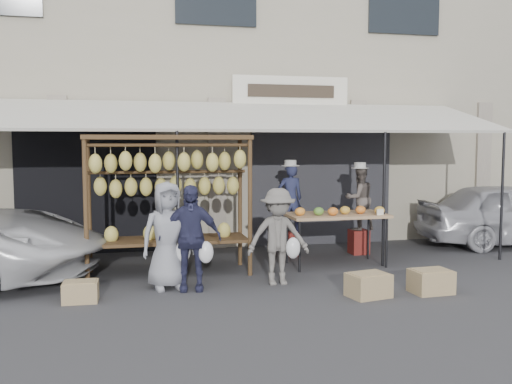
# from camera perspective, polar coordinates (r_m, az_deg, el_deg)

# --- Properties ---
(ground_plane) EXTENTS (90.00, 90.00, 0.00)m
(ground_plane) POSITION_cam_1_polar(r_m,az_deg,el_deg) (8.25, 0.05, -9.90)
(ground_plane) COLOR #2D2D30
(shophouse) EXTENTS (24.00, 6.15, 7.30)m
(shophouse) POSITION_cam_1_polar(r_m,az_deg,el_deg) (14.46, -5.90, 11.01)
(shophouse) COLOR gray
(shophouse) RESTS_ON ground_plane
(awning) EXTENTS (10.00, 2.35, 2.92)m
(awning) POSITION_cam_1_polar(r_m,az_deg,el_deg) (10.22, -2.83, 7.51)
(awning) COLOR beige
(awning) RESTS_ON ground_plane
(banana_rack) EXTENTS (2.60, 0.90, 2.24)m
(banana_rack) POSITION_cam_1_polar(r_m,az_deg,el_deg) (9.14, -8.75, 1.49)
(banana_rack) COLOR #503620
(banana_rack) RESTS_ON ground_plane
(produce_table) EXTENTS (1.70, 0.90, 1.04)m
(produce_table) POSITION_cam_1_polar(r_m,az_deg,el_deg) (9.86, 8.09, -2.35)
(produce_table) COLOR tan
(produce_table) RESTS_ON ground_plane
(vendor_left) EXTENTS (0.47, 0.31, 1.28)m
(vendor_left) POSITION_cam_1_polar(r_m,az_deg,el_deg) (10.68, 3.44, -0.62)
(vendor_left) COLOR navy
(vendor_left) RESTS_ON stool_left
(vendor_right) EXTENTS (0.64, 0.53, 1.21)m
(vendor_right) POSITION_cam_1_polar(r_m,az_deg,el_deg) (10.97, 10.30, -0.62)
(vendor_right) COLOR #635953
(vendor_right) RESTS_ON stool_right
(customer_left) EXTENTS (0.84, 0.64, 1.56)m
(customer_left) POSITION_cam_1_polar(r_m,az_deg,el_deg) (8.36, -8.85, -4.31)
(customer_left) COLOR gray
(customer_left) RESTS_ON ground_plane
(customer_mid) EXTENTS (0.93, 0.49, 1.52)m
(customer_mid) POSITION_cam_1_polar(r_m,az_deg,el_deg) (8.23, -6.62, -4.56)
(customer_mid) COLOR #2C2D4E
(customer_mid) RESTS_ON ground_plane
(customer_right) EXTENTS (0.95, 0.56, 1.44)m
(customer_right) POSITION_cam_1_polar(r_m,az_deg,el_deg) (8.51, 2.21, -4.48)
(customer_right) COLOR slate
(customer_right) RESTS_ON ground_plane
(stool_left) EXTENTS (0.32, 0.32, 0.44)m
(stool_left) POSITION_cam_1_polar(r_m,az_deg,el_deg) (10.79, 3.42, -5.17)
(stool_left) COLOR maroon
(stool_left) RESTS_ON ground_plane
(stool_right) EXTENTS (0.42, 0.42, 0.46)m
(stool_right) POSITION_cam_1_polar(r_m,az_deg,el_deg) (11.08, 10.23, -4.92)
(stool_right) COLOR maroon
(stool_right) RESTS_ON ground_plane
(crate_near_a) EXTENTS (0.61, 0.51, 0.32)m
(crate_near_a) POSITION_cam_1_polar(r_m,az_deg,el_deg) (8.09, 11.18, -9.13)
(crate_near_a) COLOR tan
(crate_near_a) RESTS_ON ground_plane
(crate_near_b) EXTENTS (0.56, 0.44, 0.33)m
(crate_near_b) POSITION_cam_1_polar(r_m,az_deg,el_deg) (8.50, 17.09, -8.54)
(crate_near_b) COLOR tan
(crate_near_b) RESTS_ON ground_plane
(crate_far) EXTENTS (0.47, 0.36, 0.27)m
(crate_far) POSITION_cam_1_polar(r_m,az_deg,el_deg) (8.05, -17.14, -9.51)
(crate_far) COLOR tan
(crate_far) RESTS_ON ground_plane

